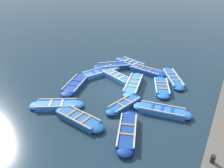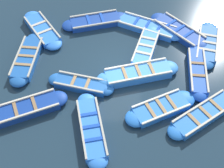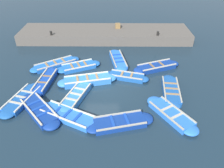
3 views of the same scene
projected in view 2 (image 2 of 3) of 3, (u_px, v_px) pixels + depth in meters
name	position (u px, v px, depth m)	size (l,w,h in m)	color
ground_plane	(118.00, 70.00, 14.82)	(120.00, 120.00, 0.00)	#1C303F
boat_broadside	(147.00, 27.00, 16.62)	(2.56, 3.92, 0.36)	blue
boat_bow_out	(161.00, 108.00, 13.22)	(2.16, 3.38, 0.36)	blue
boat_near_quay	(81.00, 84.00, 14.06)	(1.49, 3.15, 0.37)	#1E59AD
boat_stern_in	(26.00, 109.00, 13.18)	(2.15, 3.73, 0.40)	navy
boat_far_corner	(95.00, 21.00, 16.92)	(1.76, 3.75, 0.36)	navy
boat_mid_row	(197.00, 72.00, 14.52)	(3.54, 1.10, 0.41)	#1947B7
boat_end_of_row	(42.00, 30.00, 16.47)	(3.47, 2.63, 0.37)	blue
boat_outer_left	(207.00, 44.00, 15.75)	(3.63, 1.83, 0.36)	#1E59AD
boat_tucked	(179.00, 31.00, 16.37)	(3.41, 3.14, 0.40)	navy
boat_alongside	(138.00, 74.00, 14.41)	(1.74, 4.02, 0.46)	#3884E0
boat_inner_gap	(146.00, 48.00, 15.53)	(3.50, 1.84, 0.42)	#3884E0
boat_drifting	(204.00, 114.00, 13.03)	(2.77, 3.64, 0.36)	blue
boat_outer_right	(92.00, 129.00, 12.55)	(3.74, 1.46, 0.40)	blue
boat_centre	(27.00, 58.00, 15.09)	(3.70, 1.30, 0.40)	#1E59AD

